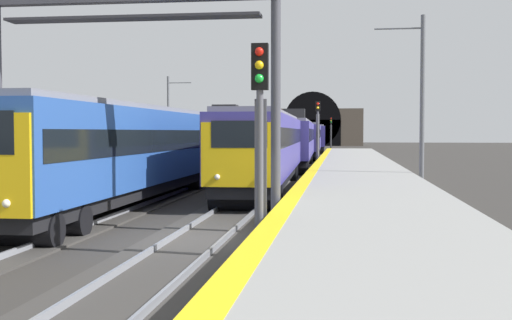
{
  "coord_description": "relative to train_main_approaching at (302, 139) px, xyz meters",
  "views": [
    {
      "loc": [
        -16.99,
        -3.8,
        2.97
      ],
      "look_at": [
        11.83,
        0.07,
        1.68
      ],
      "focal_mm": 45.25,
      "sensor_mm": 36.0,
      "label": 1
    }
  ],
  "objects": [
    {
      "name": "railway_signal_near",
      "position": [
        -46.44,
        -1.94,
        0.78
      ],
      "size": [
        0.39,
        0.38,
        4.96
      ],
      "rotation": [
        0.0,
        0.0,
        3.14
      ],
      "color": "#4C4C54",
      "rests_on": "ground_plane"
    },
    {
      "name": "ground_plane",
      "position": [
        -44.01,
        0.0,
        -2.23
      ],
      "size": [
        320.0,
        320.0,
        0.0
      ],
      "primitive_type": "plane",
      "color": "#302D2B"
    },
    {
      "name": "overhead_signal_gantry",
      "position": [
        -42.74,
        2.3,
        3.11
      ],
      "size": [
        0.7,
        8.71,
        7.07
      ],
      "color": "#3F3F47",
      "rests_on": "ground_plane"
    },
    {
      "name": "track_main_line",
      "position": [
        -44.01,
        0.0,
        -2.19
      ],
      "size": [
        160.0,
        3.05,
        0.21
      ],
      "color": "#383533",
      "rests_on": "ground_plane"
    },
    {
      "name": "catenary_mast_far",
      "position": [
        -3.37,
        12.01,
        1.89
      ],
      "size": [
        0.22,
        2.26,
        8.02
      ],
      "color": "#595B60",
      "rests_on": "ground_plane"
    },
    {
      "name": "platform_right",
      "position": [
        -44.01,
        -4.58,
        -1.7
      ],
      "size": [
        112.0,
        4.93,
        1.07
      ],
      "primitive_type": "cube",
      "color": "gray",
      "rests_on": "ground_plane"
    },
    {
      "name": "railway_signal_far",
      "position": [
        46.33,
        -1.94,
        0.97
      ],
      "size": [
        0.39,
        0.38,
        5.31
      ],
      "rotation": [
        0.0,
        0.0,
        3.14
      ],
      "color": "#38383D",
      "rests_on": "ground_plane"
    },
    {
      "name": "railway_signal_mid",
      "position": [
        -11.58,
        -1.94,
        0.85
      ],
      "size": [
        0.39,
        0.38,
        5.27
      ],
      "rotation": [
        0.0,
        0.0,
        3.14
      ],
      "color": "#4C4C54",
      "rests_on": "ground_plane"
    },
    {
      "name": "train_main_approaching",
      "position": [
        0.0,
        0.0,
        0.0
      ],
      "size": [
        78.23,
        3.31,
        4.76
      ],
      "rotation": [
        0.0,
        0.0,
        3.17
      ],
      "color": "navy",
      "rests_on": "ground_plane"
    },
    {
      "name": "tunnel_portal",
      "position": [
        73.24,
        2.3,
        1.65
      ],
      "size": [
        2.51,
        20.69,
        11.59
      ],
      "color": "#51473D",
      "rests_on": "ground_plane"
    },
    {
      "name": "catenary_mast_near",
      "position": [
        -30.45,
        -7.41,
        2.04
      ],
      "size": [
        0.22,
        2.32,
        8.31
      ],
      "color": "#595B60",
      "rests_on": "ground_plane"
    },
    {
      "name": "train_adjacent_platform",
      "position": [
        -15.14,
        4.6,
        0.05
      ],
      "size": [
        64.0,
        3.08,
        4.89
      ],
      "rotation": [
        0.0,
        0.0,
        3.13
      ],
      "color": "#264C99",
      "rests_on": "ground_plane"
    },
    {
      "name": "track_adjacent_line",
      "position": [
        -44.01,
        4.6,
        -2.19
      ],
      "size": [
        160.0,
        2.87,
        0.21
      ],
      "color": "#383533",
      "rests_on": "ground_plane"
    },
    {
      "name": "platform_right_edge_strip",
      "position": [
        -44.01,
        -2.37,
        -1.16
      ],
      "size": [
        112.0,
        0.5,
        0.01
      ],
      "primitive_type": "cube",
      "color": "yellow",
      "rests_on": "platform_right"
    }
  ]
}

